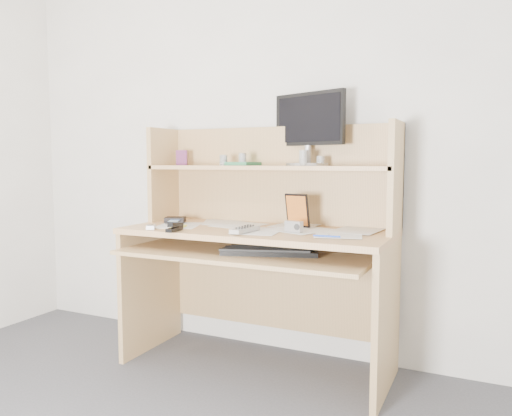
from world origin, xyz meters
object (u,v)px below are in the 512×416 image
at_px(desk, 263,237).
at_px(keyboard, 270,251).
at_px(game_case, 297,211).
at_px(monitor, 309,127).
at_px(tv_remote, 245,230).

bearing_deg(desk, keyboard, -57.02).
bearing_deg(desk, game_case, 8.24).
bearing_deg(monitor, game_case, -76.51).
xyz_separation_m(tv_remote, game_case, (0.18, 0.26, 0.08)).
height_order(desk, keyboard, desk).
height_order(tv_remote, game_case, game_case).
distance_m(desk, game_case, 0.24).
height_order(desk, game_case, desk).
height_order(game_case, monitor, monitor).
bearing_deg(tv_remote, monitor, 69.17).
relative_size(game_case, monitor, 0.41).
distance_m(keyboard, tv_remote, 0.16).
xyz_separation_m(keyboard, monitor, (0.07, 0.37, 0.62)).
xyz_separation_m(tv_remote, monitor, (0.19, 0.39, 0.52)).
bearing_deg(desk, tv_remote, -87.55).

